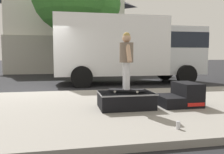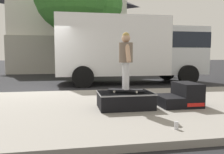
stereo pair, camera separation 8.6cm
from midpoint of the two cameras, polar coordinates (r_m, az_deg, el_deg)
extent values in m
plane|color=black|center=(8.51, -19.19, -3.79)|extent=(140.00, 140.00, 0.00)
cube|color=gray|center=(5.60, -23.60, -7.89)|extent=(50.00, 5.00, 0.12)
cube|color=black|center=(5.18, 2.98, -5.79)|extent=(1.20, 0.82, 0.36)
cube|color=gray|center=(5.15, 2.99, -3.97)|extent=(1.22, 0.84, 0.03)
cube|color=black|center=(5.53, 13.61, -5.83)|extent=(0.47, 0.80, 0.25)
cube|color=black|center=(5.71, 17.91, -4.06)|extent=(0.47, 0.80, 0.55)
cube|color=red|center=(5.40, 19.96, -6.54)|extent=(0.41, 0.01, 0.08)
cube|color=black|center=(5.12, 3.10, -3.17)|extent=(0.80, 0.41, 0.02)
cylinder|color=silver|center=(5.21, 5.89, -3.43)|extent=(0.06, 0.04, 0.05)
cylinder|color=silver|center=(5.03, 5.91, -3.73)|extent=(0.06, 0.04, 0.05)
cylinder|color=silver|center=(5.23, 0.40, -3.37)|extent=(0.06, 0.04, 0.05)
cylinder|color=silver|center=(5.05, 0.23, -3.67)|extent=(0.06, 0.04, 0.05)
cylinder|color=silver|center=(5.16, 2.91, 0.35)|extent=(0.12, 0.12, 0.60)
cylinder|color=silver|center=(5.01, 3.34, 0.20)|extent=(0.12, 0.12, 0.60)
cylinder|color=#726051|center=(5.07, 3.15, 6.14)|extent=(0.31, 0.31, 0.44)
cylinder|color=tan|center=(5.25, 2.64, 5.98)|extent=(0.10, 0.27, 0.41)
cylinder|color=tan|center=(4.88, 3.70, 6.03)|extent=(0.10, 0.27, 0.41)
sphere|color=tan|center=(5.08, 3.17, 9.69)|extent=(0.19, 0.19, 0.19)
sphere|color=tan|center=(5.09, 3.17, 10.28)|extent=(0.16, 0.16, 0.16)
cylinder|color=silver|center=(3.87, 15.66, -11.60)|extent=(0.07, 0.07, 0.12)
cylinder|color=silver|center=(3.85, 15.68, -10.70)|extent=(0.06, 0.06, 0.00)
cube|color=white|center=(10.70, -0.77, 7.67)|extent=(5.00, 2.35, 2.60)
cube|color=silver|center=(11.81, 16.04, 6.27)|extent=(1.90, 2.16, 2.20)
cube|color=black|center=(11.83, 16.10, 8.61)|extent=(1.92, 2.19, 0.70)
cylinder|color=black|center=(12.83, 12.93, 1.32)|extent=(0.90, 0.28, 0.90)
cylinder|color=black|center=(10.73, 18.01, 0.46)|extent=(0.90, 0.28, 0.90)
cylinder|color=black|center=(11.74, -8.51, 1.05)|extent=(0.90, 0.28, 0.90)
cylinder|color=black|center=(9.40, -7.89, 0.04)|extent=(0.90, 0.28, 0.90)
cylinder|color=brown|center=(14.39, -9.88, 7.03)|extent=(0.56, 0.56, 3.54)
sphere|color=#387A2D|center=(14.83, -4.53, 17.79)|extent=(3.21, 3.21, 3.21)
cube|color=silver|center=(21.53, -11.39, 9.65)|extent=(9.00, 7.50, 6.00)
cube|color=#B2ADA3|center=(17.46, -11.37, 5.46)|extent=(9.00, 0.50, 2.80)
camera|label=1|loc=(0.04, -90.41, -0.04)|focal=36.41mm
camera|label=2|loc=(0.04, 89.59, 0.04)|focal=36.41mm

